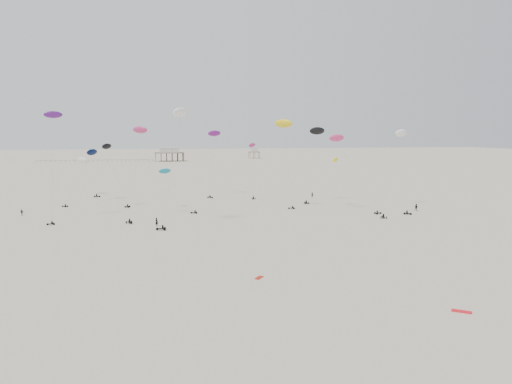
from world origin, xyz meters
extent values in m
plane|color=beige|center=(0.00, 200.00, 0.00)|extent=(900.00, 900.00, 0.00)
cube|color=brown|center=(-10.00, 350.00, 6.15)|extent=(21.00, 13.00, 0.30)
cube|color=silver|center=(-10.00, 350.00, 7.90)|extent=(14.00, 8.40, 3.20)
cube|color=#B2B2AD|center=(-10.00, 350.00, 9.65)|extent=(15.00, 9.00, 0.30)
cube|color=brown|center=(60.00, 380.00, 5.15)|extent=(9.00, 7.00, 0.30)
cube|color=silver|center=(60.00, 380.00, 6.50)|extent=(5.60, 4.20, 2.40)
cube|color=#B2B2AD|center=(60.00, 380.00, 7.85)|extent=(6.00, 4.50, 0.30)
cube|color=black|center=(-62.00, 350.00, 1.45)|extent=(80.00, 0.10, 0.10)
cylinder|color=gray|center=(42.26, 98.11, 10.13)|extent=(0.03, 0.03, 24.35)
ellipsoid|color=white|center=(44.87, 105.40, 20.40)|extent=(5.08, 3.66, 2.36)
cylinder|color=gray|center=(-45.47, 98.27, 12.27)|extent=(0.03, 0.03, 24.75)
ellipsoid|color=#5A1783|center=(-45.47, 102.48, 24.67)|extent=(4.55, 2.90, 2.09)
cylinder|color=gray|center=(7.89, 130.49, 8.34)|extent=(0.03, 0.03, 16.39)
ellipsoid|color=#C42E82|center=(8.26, 133.34, 16.60)|extent=(3.34, 3.15, 1.64)
cylinder|color=gray|center=(-27.02, 97.09, 10.57)|extent=(0.03, 0.03, 22.06)
ellipsoid|color=#C82F74|center=(-25.72, 101.96, 21.17)|extent=(4.58, 4.29, 2.17)
cylinder|color=gray|center=(-32.46, 118.64, 8.41)|extent=(0.03, 0.03, 16.43)
ellipsoid|color=black|center=(-35.08, 119.58, 16.80)|extent=(3.26, 3.76, 1.81)
cylinder|color=gray|center=(-4.03, 137.01, 10.09)|extent=(0.03, 0.03, 20.36)
ellipsoid|color=#7A1886|center=(-2.84, 140.76, 20.34)|extent=(5.22, 3.87, 2.40)
cylinder|color=gray|center=(29.56, 100.41, 6.54)|extent=(0.03, 0.03, 19.86)
ellipsoid|color=#FFF915|center=(26.53, 107.82, 13.01)|extent=(3.32, 3.47, 1.66)
cylinder|color=gray|center=(22.72, 116.75, 10.43)|extent=(0.03, 0.03, 20.34)
ellipsoid|color=black|center=(24.98, 118.84, 21.06)|extent=(5.47, 3.00, 2.54)
cylinder|color=gray|center=(-19.13, 85.98, 12.36)|extent=(0.03, 0.03, 24.47)
ellipsoid|color=white|center=(-16.81, 89.19, 24.89)|extent=(4.98, 5.68, 2.64)
cylinder|color=gray|center=(-16.28, 109.20, 5.07)|extent=(0.03, 0.03, 15.97)
ellipsoid|color=teal|center=(-19.74, 114.86, 10.15)|extent=(3.87, 2.71, 1.79)
cylinder|color=gray|center=(12.68, 106.81, 11.30)|extent=(0.03, 0.03, 21.48)
ellipsoid|color=yellow|center=(11.72, 107.89, 22.95)|extent=(5.46, 5.74, 2.80)
cylinder|color=gray|center=(-42.97, 146.47, 5.63)|extent=(0.03, 0.03, 12.92)
ellipsoid|color=white|center=(-45.46, 149.86, 11.49)|extent=(5.17, 5.50, 2.65)
cylinder|color=gray|center=(27.75, 94.15, 9.56)|extent=(0.03, 0.03, 23.62)
ellipsoid|color=#EA377D|center=(24.36, 101.31, 19.14)|extent=(4.90, 2.94, 2.29)
cylinder|color=gray|center=(-43.87, 128.90, 7.22)|extent=(0.03, 0.03, 19.84)
ellipsoid|color=#04103A|center=(-40.75, 135.60, 14.65)|extent=(3.98, 4.78, 2.27)
imported|color=black|center=(-22.43, 87.68, 0.00)|extent=(0.97, 0.93, 2.21)
imported|color=black|center=(44.91, 95.94, 0.00)|extent=(1.23, 1.12, 2.18)
imported|color=black|center=(-55.06, 109.15, 0.00)|extent=(1.12, 0.61, 1.88)
imported|color=black|center=(26.83, 128.22, 0.00)|extent=(0.88, 0.85, 2.01)
cube|color=red|center=(11.09, 26.43, 0.00)|extent=(2.29, 2.05, 0.08)
cube|color=#B6160B|center=(-8.75, 44.38, 0.00)|extent=(1.64, 1.86, 0.07)
camera|label=1|loc=(-23.29, -22.55, 20.28)|focal=35.00mm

